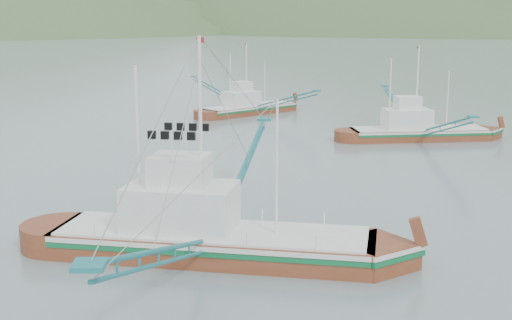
{
  "coord_description": "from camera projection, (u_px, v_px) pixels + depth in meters",
  "views": [
    {
      "loc": [
        -1.0,
        -32.75,
        11.3
      ],
      "look_at": [
        0.0,
        6.0,
        3.2
      ],
      "focal_mm": 50.0,
      "sensor_mm": 36.0,
      "label": 1
    }
  ],
  "objects": [
    {
      "name": "bg_boat_right",
      "position": [
        418.0,
        126.0,
        63.77
      ],
      "size": [
        12.56,
        22.25,
        9.02
      ],
      "rotation": [
        0.0,
        0.0,
        0.09
      ],
      "color": "maroon",
      "rests_on": "ground"
    },
    {
      "name": "ridge_distant",
      "position": [
        275.0,
        25.0,
        583.12
      ],
      "size": [
        960.0,
        400.0,
        240.0
      ],
      "primitive_type": "ellipsoid",
      "color": "slate",
      "rests_on": "ground"
    },
    {
      "name": "ground",
      "position": [
        259.0,
        250.0,
        34.38
      ],
      "size": [
        1200.0,
        1200.0,
        0.0
      ],
      "primitive_type": "plane",
      "color": "slate",
      "rests_on": "ground"
    },
    {
      "name": "main_boat",
      "position": [
        209.0,
        216.0,
        33.09
      ],
      "size": [
        15.59,
        26.98,
        11.06
      ],
      "rotation": [
        0.0,
        0.0,
        -0.21
      ],
      "color": "maroon",
      "rests_on": "ground"
    },
    {
      "name": "bg_boat_far",
      "position": [
        249.0,
        98.0,
        79.68
      ],
      "size": [
        16.53,
        18.32,
        8.53
      ],
      "rotation": [
        0.0,
        0.0,
        0.69
      ],
      "color": "maroon",
      "rests_on": "ground"
    }
  ]
}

